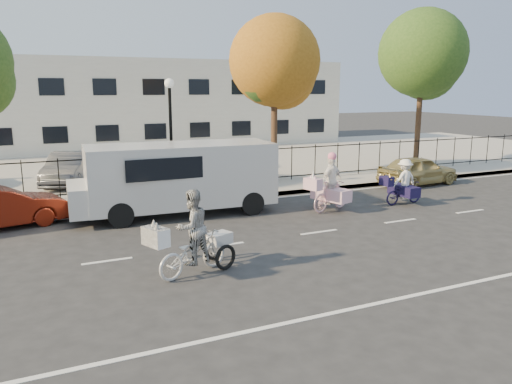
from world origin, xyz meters
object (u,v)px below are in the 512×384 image
unicorn_bike (330,189)px  lot_car_c (68,168)px  bull_bike (403,186)px  lot_car_d (224,155)px  gold_sedan (418,170)px  lamppost (170,115)px  zebra_trike (193,242)px  white_van (178,176)px

unicorn_bike → lot_car_c: bearing=25.9°
bull_bike → lot_car_d: bearing=18.4°
gold_sedan → lot_car_c: lot_car_c is taller
lamppost → zebra_trike: 8.96m
lamppost → lot_car_c: bearing=136.6°
unicorn_bike → zebra_trike: bearing=103.7°
lamppost → lot_car_d: lamppost is taller
lamppost → lot_car_c: (-3.56, 3.37, -2.30)m
lamppost → zebra_trike: bearing=-102.3°
lamppost → lot_car_c: 5.42m
unicorn_bike → lamppost: bearing=23.8°
zebra_trike → lamppost: bearing=-33.9°
unicorn_bike → gold_sedan: bearing=-86.2°
white_van → gold_sedan: 10.91m
bull_bike → white_van: 8.06m
lot_car_c → white_van: bearing=-47.3°
bull_bike → lot_car_d: (-3.38, 9.22, 0.21)m
lamppost → lot_car_d: 6.14m
gold_sedan → zebra_trike: bearing=112.1°
lot_car_d → bull_bike: bearing=-51.4°
white_van → zebra_trike: bearing=-99.6°
white_van → gold_sedan: bearing=6.7°
bull_bike → lamppost: bearing=53.7°
white_van → lamppost: bearing=81.3°
zebra_trike → gold_sedan: 13.56m
lamppost → unicorn_bike: bearing=-48.2°
lamppost → gold_sedan: 10.79m
bull_bike → gold_sedan: (3.08, 2.64, -0.01)m
bull_bike → unicorn_bike: bearing=83.8°
white_van → lot_car_c: bearing=117.8°
zebra_trike → bull_bike: bearing=-90.4°
white_van → lot_car_d: size_ratio=1.59×
lot_car_d → white_van: bearing=-102.8°
bull_bike → lot_car_d: 9.82m
white_van → lot_car_c: white_van is taller
gold_sedan → lot_car_d: size_ratio=0.89×
gold_sedan → lot_car_d: lot_car_d is taller
white_van → lot_car_c: size_ratio=1.66×
gold_sedan → lot_car_c: bearing=62.8°
lamppost → white_van: size_ratio=0.65×
lamppost → bull_bike: lamppost is taller
zebra_trike → white_van: white_van is taller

